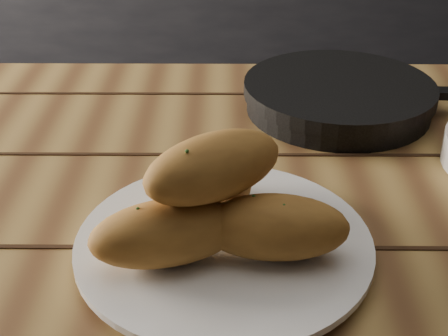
% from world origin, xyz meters
% --- Properties ---
extents(floor, '(4.00, 4.00, 0.00)m').
position_xyz_m(floor, '(0.00, 0.00, 0.00)').
color(floor, '#38383A').
rests_on(floor, ground).
extents(table, '(1.42, 0.87, 0.75)m').
position_xyz_m(table, '(0.19, -0.69, 0.65)').
color(table, olive).
rests_on(table, ground).
extents(plate, '(0.30, 0.30, 0.02)m').
position_xyz_m(plate, '(0.13, -0.79, 0.76)').
color(plate, white).
rests_on(plate, table).
extents(bread_rolls, '(0.26, 0.22, 0.12)m').
position_xyz_m(bread_rolls, '(0.12, -0.80, 0.81)').
color(bread_rolls, '#B07831').
rests_on(bread_rolls, plate).
extents(skillet, '(0.42, 0.28, 0.05)m').
position_xyz_m(skillet, '(0.30, -0.45, 0.77)').
color(skillet, black).
rests_on(skillet, table).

